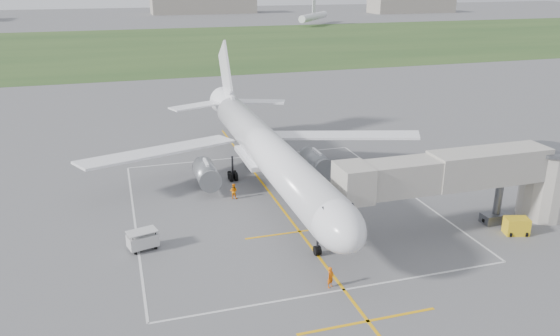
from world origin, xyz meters
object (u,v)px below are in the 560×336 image
object	(u,v)px
jet_bridge	(480,177)
ramp_worker_wing	(234,191)
airliner	(267,150)
baggage_cart	(143,240)
gpu_unit	(516,226)
ramp_worker_nose	(331,277)

from	to	relation	value
jet_bridge	ramp_worker_wing	xyz separation A→B (m)	(-19.68, 12.74, -3.94)
airliner	ramp_worker_wing	bearing A→B (deg)	-159.08
baggage_cart	gpu_unit	bearing A→B (deg)	-26.87
jet_bridge	ramp_worker_nose	world-z (taller)	jet_bridge
ramp_worker_wing	gpu_unit	bearing A→B (deg)	175.44
ramp_worker_nose	ramp_worker_wing	bearing A→B (deg)	69.07
airliner	baggage_cart	distance (m)	17.26
ramp_worker_nose	ramp_worker_wing	xyz separation A→B (m)	(-3.14, 18.59, -0.01)
jet_bridge	baggage_cart	bearing A→B (deg)	171.84
baggage_cart	ramp_worker_wing	bearing A→B (deg)	26.67
jet_bridge	gpu_unit	distance (m)	5.34
gpu_unit	ramp_worker_wing	world-z (taller)	ramp_worker_wing
baggage_cart	ramp_worker_nose	bearing A→B (deg)	-53.13
gpu_unit	ramp_worker_nose	size ratio (longest dim) A/B	1.40
airliner	baggage_cart	size ratio (longest dim) A/B	17.35
jet_bridge	gpu_unit	bearing A→B (deg)	-45.75
ramp_worker_nose	gpu_unit	bearing A→B (deg)	-20.62
jet_bridge	baggage_cart	distance (m)	29.86
gpu_unit	ramp_worker_nose	world-z (taller)	ramp_worker_nose
airliner	ramp_worker_nose	distance (m)	20.44
ramp_worker_nose	jet_bridge	bearing A→B (deg)	-11.02
ramp_worker_nose	ramp_worker_wing	world-z (taller)	ramp_worker_nose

